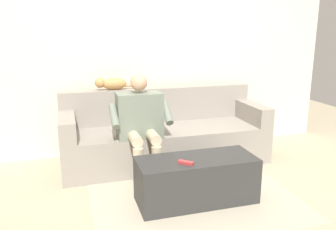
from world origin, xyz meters
name	(u,v)px	position (x,y,z in m)	size (l,w,h in m)	color
ground_plane	(185,187)	(0.00, 0.60, 0.00)	(8.00, 8.00, 0.00)	tan
back_wall	(153,38)	(0.00, -0.61, 1.39)	(4.62, 0.06, 2.78)	beige
couch	(164,136)	(0.00, -0.13, 0.29)	(2.29, 0.79, 0.82)	gray
coffee_table	(196,180)	(0.00, 0.90, 0.20)	(1.04, 0.43, 0.40)	#2D2D2D
person_solo_seated	(141,121)	(0.35, 0.25, 0.60)	(0.61, 0.50, 1.07)	slate
cat_on_backrest	(112,84)	(0.55, -0.40, 0.89)	(0.51, 0.14, 0.15)	#B7844C
remote_red	(186,163)	(0.13, 0.99, 0.42)	(0.13, 0.04, 0.02)	#B73333
floor_rug	(191,195)	(0.00, 0.78, 0.00)	(1.82, 1.52, 0.01)	#B7AD93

